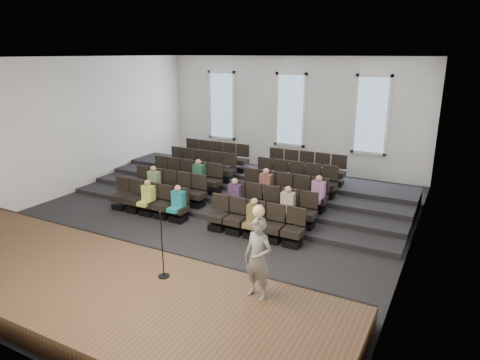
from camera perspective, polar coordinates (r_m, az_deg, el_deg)
name	(u,v)px	position (r m, az deg, el deg)	size (l,w,h in m)	color
ground	(208,219)	(13.82, -4.29, -5.20)	(14.00, 14.00, 0.00)	black
ceiling	(204,57)	(12.83, -4.79, 16.06)	(12.00, 14.00, 0.02)	white
wall_back	(291,114)	(19.31, 6.80, 8.69)	(12.00, 0.04, 5.00)	white
wall_left	(68,127)	(17.06, -22.00, 6.57)	(0.04, 14.00, 5.00)	white
wall_right	(418,166)	(11.17, 22.59, 1.73)	(0.04, 14.00, 5.00)	white
stage	(84,285)	(10.20, -20.12, -13.03)	(11.80, 3.60, 0.50)	#44331D
stage_lip	(138,253)	(11.29, -13.45, -9.45)	(11.80, 0.06, 0.52)	black
risers	(252,187)	(16.36, 1.59, -0.92)	(11.80, 4.80, 0.60)	black
seating_rows	(231,186)	(14.84, -1.19, -0.81)	(6.80, 4.70, 1.67)	black
windows	(290,110)	(19.22, 6.74, 9.26)	(8.44, 0.10, 3.24)	white
audience	(224,192)	(13.73, -2.14, -1.62)	(6.05, 2.64, 1.10)	#C5D956
speaker	(258,258)	(8.36, 2.43, -10.41)	(0.60, 0.40, 1.66)	#63605E
mic_stand	(163,258)	(9.37, -10.25, -10.14)	(0.25, 0.25, 1.51)	black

